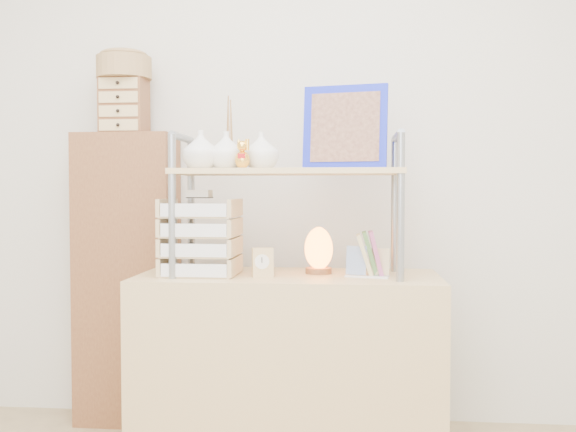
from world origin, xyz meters
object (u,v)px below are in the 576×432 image
object	(u,v)px
desk	(288,368)
salt_lamp	(319,250)
cabinet	(128,278)
letter_tray	(200,241)

from	to	relation	value
desk	salt_lamp	size ratio (longest dim) A/B	6.35
cabinet	salt_lamp	world-z (taller)	cabinet
desk	letter_tray	size ratio (longest dim) A/B	3.54
letter_tray	salt_lamp	world-z (taller)	letter_tray
desk	letter_tray	bearing A→B (deg)	-173.24
desk	salt_lamp	bearing A→B (deg)	24.36
desk	letter_tray	distance (m)	0.62
cabinet	letter_tray	size ratio (longest dim) A/B	3.98
cabinet	salt_lamp	size ratio (longest dim) A/B	7.14
desk	cabinet	bearing A→B (deg)	154.93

